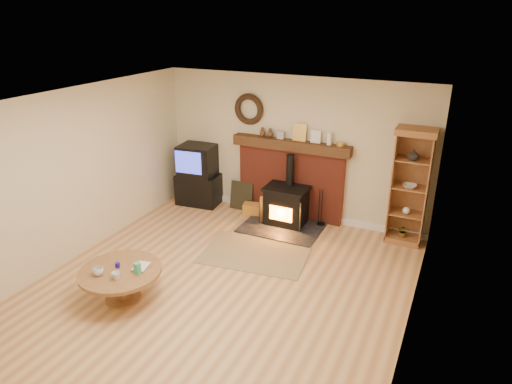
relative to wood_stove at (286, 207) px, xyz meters
The scene contains 11 objects.
ground 2.30m from the wood_stove, 91.95° to the right, with size 5.50×5.50×0.00m, color #AF7948.
room_shell 2.57m from the wood_stove, 92.51° to the right, with size 5.02×5.52×2.61m.
chimney_breast 0.61m from the wood_stove, 100.91° to the left, with size 2.20×0.22×1.78m.
wood_stove is the anchor object (origin of this frame).
area_rug 1.25m from the wood_stove, 91.69° to the right, with size 1.65×1.14×0.01m, color brown.
tv_unit 1.96m from the wood_stove, behind, with size 0.88×0.65×1.21m.
curio_cabinet 2.15m from the wood_stove, ahead, with size 0.63×0.45×1.95m.
firelog_box 0.76m from the wood_stove, 169.82° to the left, with size 0.35×0.22×0.22m, color yellow.
leaning_painting 1.07m from the wood_stove, 164.87° to the left, with size 0.46×0.03×0.56m, color black.
fire_tools 0.68m from the wood_stove, 20.89° to the left, with size 0.16×0.16×0.70m.
coffee_table 3.27m from the wood_stove, 110.05° to the right, with size 1.09×1.09×0.62m.
Camera 1 is at (2.78, -4.72, 3.66)m, focal length 32.00 mm.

